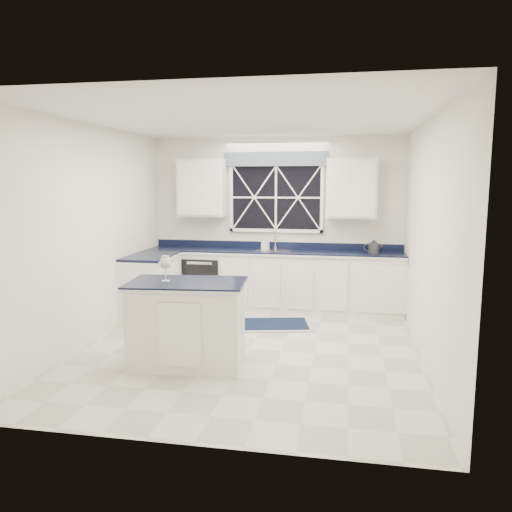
% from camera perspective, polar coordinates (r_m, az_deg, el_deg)
% --- Properties ---
extents(ground, '(4.50, 4.50, 0.00)m').
position_cam_1_polar(ground, '(6.11, -0.76, -10.62)').
color(ground, silver).
rests_on(ground, ground).
extents(back_wall, '(4.00, 0.10, 2.70)m').
position_cam_1_polar(back_wall, '(8.02, 2.33, 3.84)').
color(back_wall, white).
rests_on(back_wall, ground).
extents(base_cabinets, '(3.99, 1.60, 0.90)m').
position_cam_1_polar(base_cabinets, '(7.75, -0.63, -3.05)').
color(base_cabinets, silver).
rests_on(base_cabinets, ground).
extents(countertop, '(3.98, 0.64, 0.04)m').
position_cam_1_polar(countertop, '(7.77, 2.00, 0.50)').
color(countertop, black).
rests_on(countertop, base_cabinets).
extents(dishwasher, '(0.60, 0.58, 0.82)m').
position_cam_1_polar(dishwasher, '(8.09, -5.76, -2.88)').
color(dishwasher, black).
rests_on(dishwasher, ground).
extents(window, '(1.65, 0.09, 1.26)m').
position_cam_1_polar(window, '(7.95, 2.30, 7.27)').
color(window, black).
rests_on(window, ground).
extents(upper_cabinets, '(3.10, 0.34, 0.90)m').
position_cam_1_polar(upper_cabinets, '(7.82, 2.17, 7.76)').
color(upper_cabinets, silver).
rests_on(upper_cabinets, ground).
extents(faucet, '(0.05, 0.20, 0.30)m').
position_cam_1_polar(faucet, '(7.94, 2.21, 1.97)').
color(faucet, '#B4B4B6').
rests_on(faucet, countertop).
extents(island, '(1.31, 0.87, 0.93)m').
position_cam_1_polar(island, '(5.55, -7.85, -7.60)').
color(island, silver).
rests_on(island, ground).
extents(rug, '(1.33, 0.97, 0.02)m').
position_cam_1_polar(rug, '(7.09, 1.50, -7.81)').
color(rug, '#A5A5A0').
rests_on(rug, ground).
extents(kettle, '(0.29, 0.20, 0.20)m').
position_cam_1_polar(kettle, '(7.67, 13.29, 1.03)').
color(kettle, '#2F2F31').
rests_on(kettle, countertop).
extents(wine_glass, '(0.12, 0.12, 0.28)m').
position_cam_1_polar(wine_glass, '(5.46, -10.32, -0.87)').
color(wine_glass, silver).
rests_on(wine_glass, island).
extents(soap_bottle, '(0.13, 0.13, 0.22)m').
position_cam_1_polar(soap_bottle, '(7.91, 1.07, 1.59)').
color(soap_bottle, silver).
rests_on(soap_bottle, countertop).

